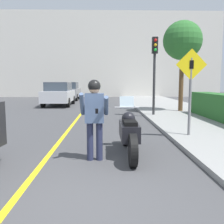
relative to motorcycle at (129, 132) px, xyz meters
name	(u,v)px	position (x,y,z in m)	size (l,w,h in m)	color
ground_plane	(54,204)	(-1.25, -2.36, -0.52)	(80.00, 80.00, 0.00)	#424244
road_center_line	(71,127)	(-1.85, 3.64, -0.52)	(0.12, 36.00, 0.01)	yellow
building_backdrop	(99,55)	(-1.25, 23.64, 4.29)	(28.00, 1.20, 9.62)	beige
motorcycle	(129,132)	(0.00, 0.00, 0.00)	(0.62, 2.39, 1.32)	black
person_biker	(94,111)	(-0.77, -0.42, 0.54)	(0.59, 0.47, 1.73)	#282D4C
crossing_sign	(191,84)	(1.94, 1.57, 1.11)	(0.91, 0.08, 2.51)	slate
traffic_light	(155,61)	(1.78, 6.28, 2.15)	(0.26, 0.30, 3.66)	#2D2D30
street_tree	(183,41)	(3.56, 7.85, 3.32)	(2.06, 2.06, 4.80)	brown
parked_car_silver	(59,94)	(-3.88, 12.23, 0.34)	(1.88, 4.20, 1.68)	black
parked_car_grey	(69,91)	(-3.99, 17.89, 0.34)	(1.88, 4.20, 1.68)	black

